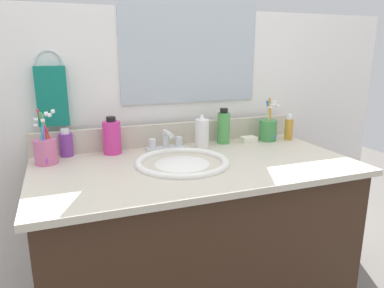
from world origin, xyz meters
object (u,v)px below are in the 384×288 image
(cup_pink, at_px, (46,149))
(bottle_oil_amber, at_px, (289,128))
(bottle_lotion_white, at_px, (202,133))
(bottle_toner_green, at_px, (224,127))
(bottle_soap_pink, at_px, (112,137))
(cup_green, at_px, (268,129))
(bottle_cream_purple, at_px, (66,144))
(soap_bar, at_px, (249,139))
(hand_towel, at_px, (52,96))
(faucet, at_px, (166,143))

(cup_pink, bearing_deg, bottle_oil_amber, -0.02)
(bottle_lotion_white, distance_m, bottle_toner_green, 0.12)
(bottle_soap_pink, relative_size, cup_green, 0.76)
(bottle_oil_amber, relative_size, bottle_lotion_white, 0.81)
(bottle_soap_pink, height_order, bottle_cream_purple, bottle_soap_pink)
(bottle_oil_amber, relative_size, cup_pink, 0.58)
(bottle_soap_pink, xyz_separation_m, soap_bar, (0.58, -0.03, -0.05))
(hand_towel, relative_size, cup_pink, 1.12)
(hand_towel, relative_size, bottle_soap_pink, 1.53)
(bottle_oil_amber, height_order, soap_bar, bottle_oil_amber)
(faucet, height_order, bottle_soap_pink, bottle_soap_pink)
(faucet, height_order, bottle_lotion_white, bottle_lotion_white)
(bottle_oil_amber, bearing_deg, bottle_toner_green, 171.54)
(cup_green, distance_m, cup_pink, 0.91)
(cup_green, bearing_deg, bottle_lotion_white, -177.99)
(faucet, relative_size, bottle_oil_amber, 1.39)
(hand_towel, height_order, bottle_lotion_white, hand_towel)
(cup_pink, bearing_deg, faucet, 3.35)
(cup_pink, bearing_deg, cup_green, 1.17)
(bottle_soap_pink, bearing_deg, soap_bar, -3.03)
(hand_towel, height_order, soap_bar, hand_towel)
(bottle_cream_purple, relative_size, cup_pink, 0.53)
(bottle_lotion_white, bearing_deg, bottle_soap_pink, 173.12)
(cup_pink, bearing_deg, soap_bar, 1.37)
(bottle_oil_amber, xyz_separation_m, bottle_cream_purple, (-0.93, 0.07, -0.01))
(bottle_soap_pink, height_order, bottle_lotion_white, bottle_soap_pink)
(hand_towel, xyz_separation_m, bottle_oil_amber, (0.97, -0.13, -0.17))
(cup_green, xyz_separation_m, cup_pink, (-0.91, -0.02, 0.00))
(bottle_cream_purple, xyz_separation_m, bottle_toner_green, (0.63, -0.03, 0.02))
(hand_towel, height_order, faucet, hand_towel)
(bottle_oil_amber, bearing_deg, bottle_lotion_white, 178.93)
(cup_green, distance_m, soap_bar, 0.10)
(bottle_cream_purple, height_order, bottle_toner_green, bottle_toner_green)
(faucet, xyz_separation_m, cup_pink, (-0.44, -0.03, 0.02))
(bottle_oil_amber, height_order, bottle_toner_green, bottle_toner_green)
(hand_towel, relative_size, cup_green, 1.16)
(soap_bar, bearing_deg, bottle_toner_green, 167.34)
(faucet, xyz_separation_m, soap_bar, (0.37, -0.01, -0.02))
(bottle_soap_pink, relative_size, bottle_oil_amber, 1.25)
(hand_towel, bearing_deg, soap_bar, -7.91)
(bottle_oil_amber, relative_size, bottle_cream_purple, 1.09)
(faucet, xyz_separation_m, bottle_lotion_white, (0.15, -0.02, 0.03))
(bottle_cream_purple, height_order, cup_pink, cup_pink)
(bottle_toner_green, bearing_deg, bottle_soap_pink, 179.27)
(hand_towel, bearing_deg, faucet, -13.99)
(hand_towel, distance_m, bottle_oil_amber, 0.99)
(hand_towel, relative_size, bottle_lotion_white, 1.56)
(faucet, xyz_separation_m, bottle_cream_purple, (-0.37, 0.05, 0.02))
(bottle_soap_pink, distance_m, bottle_toner_green, 0.47)
(cup_green, height_order, soap_bar, cup_green)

